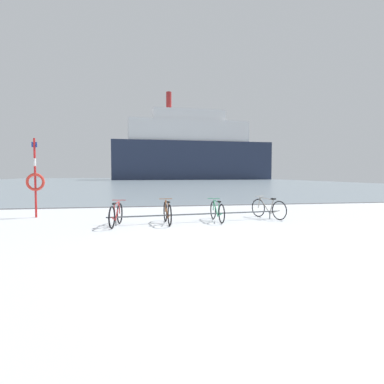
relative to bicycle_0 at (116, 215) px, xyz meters
The scene contains 8 objects.
ground 50.14m from the bicycle_0, 87.08° to the left, with size 80.00×132.00×0.08m.
bike_rack 2.87m from the bicycle_0, ahead, with size 6.35×0.78×0.31m.
bicycle_0 is the anchor object (origin of this frame).
bicycle_1 1.72m from the bicycle_0, ahead, with size 0.46×1.72×0.84m.
bicycle_2 3.58m from the bicycle_0, ahead, with size 0.46×1.74×0.80m.
bicycle_3 5.74m from the bicycle_0, ahead, with size 0.77×1.68×0.84m.
rescue_post 4.34m from the bicycle_0, 139.65° to the left, with size 0.70×0.11×3.10m.
ferry_ship 82.04m from the bicycle_0, 78.19° to the left, with size 44.70×9.77×24.09m.
Camera 1 is at (-1.98, -7.06, 1.73)m, focal length 30.50 mm.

